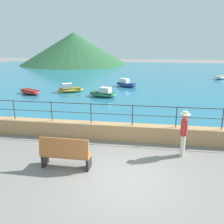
% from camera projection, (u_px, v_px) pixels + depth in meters
% --- Properties ---
extents(ground_plane, '(120.00, 120.00, 0.00)m').
position_uv_depth(ground_plane, '(124.00, 178.00, 7.70)').
color(ground_plane, slate).
extents(promenade_wall, '(20.00, 0.56, 0.70)m').
position_uv_depth(promenade_wall, '(132.00, 132.00, 10.64)').
color(promenade_wall, tan).
rests_on(promenade_wall, ground).
extents(railing, '(18.44, 0.04, 0.90)m').
position_uv_depth(railing, '(133.00, 111.00, 10.38)').
color(railing, '#383330').
rests_on(railing, promenade_wall).
extents(lake_water, '(64.00, 44.32, 0.06)m').
position_uv_depth(lake_water, '(145.00, 75.00, 32.23)').
color(lake_water, '#236B89').
rests_on(lake_water, ground).
extents(hill_main, '(21.15, 21.15, 6.17)m').
position_uv_depth(hill_main, '(74.00, 49.00, 47.58)').
color(hill_main, '#285633').
rests_on(hill_main, ground).
extents(bench_main, '(1.71, 0.58, 1.13)m').
position_uv_depth(bench_main, '(65.00, 153.00, 8.15)').
color(bench_main, '#B76633').
rests_on(bench_main, ground).
extents(person_walking, '(0.38, 0.55, 1.75)m').
position_uv_depth(person_walking, '(184.00, 131.00, 8.98)').
color(person_walking, beige).
rests_on(person_walking, ground).
extents(boat_1, '(2.44, 1.95, 0.76)m').
position_uv_depth(boat_1, '(126.00, 84.00, 23.49)').
color(boat_1, '#2D4C9E').
rests_on(boat_1, lake_water).
extents(boat_2, '(2.45, 1.47, 0.76)m').
position_uv_depth(boat_2, '(103.00, 93.00, 19.03)').
color(boat_2, '#338C59').
rests_on(boat_2, lake_water).
extents(boat_4, '(2.27, 2.26, 0.36)m').
position_uv_depth(boat_4, '(221.00, 77.00, 28.51)').
color(boat_4, white).
rests_on(boat_4, lake_water).
extents(boat_5, '(2.44, 1.94, 0.36)m').
position_uv_depth(boat_5, '(30.00, 92.00, 20.11)').
color(boat_5, red).
rests_on(boat_5, lake_water).
extents(boat_6, '(2.46, 1.85, 0.76)m').
position_uv_depth(boat_6, '(70.00, 89.00, 20.86)').
color(boat_6, gold).
rests_on(boat_6, lake_water).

